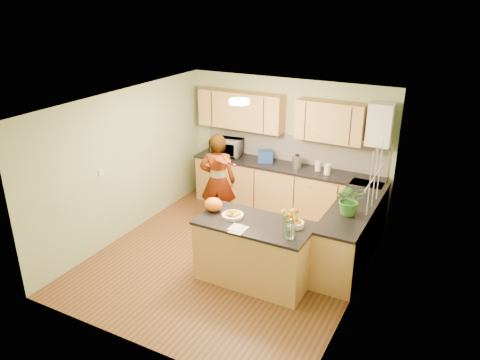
% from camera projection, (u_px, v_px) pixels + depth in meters
% --- Properties ---
extents(floor, '(4.50, 4.50, 0.00)m').
position_uv_depth(floor, '(231.00, 257.00, 7.47)').
color(floor, '#542C18').
rests_on(floor, ground).
extents(ceiling, '(4.00, 4.50, 0.02)m').
position_uv_depth(ceiling, '(229.00, 103.00, 6.53)').
color(ceiling, white).
rests_on(ceiling, wall_back).
extents(wall_back, '(4.00, 0.02, 2.50)m').
position_uv_depth(wall_back, '(287.00, 145.00, 8.84)').
color(wall_back, '#91A173').
rests_on(wall_back, floor).
extents(wall_front, '(4.00, 0.02, 2.50)m').
position_uv_depth(wall_front, '(131.00, 255.00, 5.16)').
color(wall_front, '#91A173').
rests_on(wall_front, floor).
extents(wall_left, '(0.02, 4.50, 2.50)m').
position_uv_depth(wall_left, '(126.00, 164.00, 7.86)').
color(wall_left, '#91A173').
rests_on(wall_left, floor).
extents(wall_right, '(0.02, 4.50, 2.50)m').
position_uv_depth(wall_right, '(363.00, 213.00, 6.14)').
color(wall_right, '#91A173').
rests_on(wall_right, floor).
extents(back_counter, '(3.64, 0.62, 0.94)m').
position_uv_depth(back_counter, '(285.00, 189.00, 8.85)').
color(back_counter, tan).
rests_on(back_counter, floor).
extents(right_counter, '(0.62, 2.24, 0.94)m').
position_uv_depth(right_counter, '(352.00, 233.00, 7.26)').
color(right_counter, tan).
rests_on(right_counter, floor).
extents(splashback, '(3.60, 0.02, 0.52)m').
position_uv_depth(splashback, '(292.00, 148.00, 8.81)').
color(splashback, white).
rests_on(splashback, back_counter).
extents(upper_cabinets, '(3.20, 0.34, 0.70)m').
position_uv_depth(upper_cabinets, '(276.00, 114.00, 8.55)').
color(upper_cabinets, tan).
rests_on(upper_cabinets, wall_back).
extents(boiler, '(0.40, 0.30, 0.86)m').
position_uv_depth(boiler, '(380.00, 125.00, 7.73)').
color(boiler, white).
rests_on(boiler, wall_back).
extents(window_right, '(0.01, 1.30, 1.05)m').
position_uv_depth(window_right, '(375.00, 177.00, 6.52)').
color(window_right, white).
rests_on(window_right, wall_right).
extents(light_switch, '(0.02, 0.09, 0.09)m').
position_uv_depth(light_switch, '(101.00, 173.00, 7.35)').
color(light_switch, white).
rests_on(light_switch, wall_left).
extents(ceiling_lamp, '(0.30, 0.30, 0.07)m').
position_uv_depth(ceiling_lamp, '(239.00, 102.00, 6.79)').
color(ceiling_lamp, '#FFEABF').
rests_on(ceiling_lamp, ceiling).
extents(peninsula_island, '(1.64, 0.84, 0.94)m').
position_uv_depth(peninsula_island, '(254.00, 251.00, 6.74)').
color(peninsula_island, tan).
rests_on(peninsula_island, floor).
extents(fruit_dish, '(0.31, 0.31, 0.11)m').
position_uv_depth(fruit_dish, '(233.00, 214.00, 6.69)').
color(fruit_dish, beige).
rests_on(fruit_dish, peninsula_island).
extents(orange_bowl, '(0.24, 0.24, 0.14)m').
position_uv_depth(orange_bowl, '(295.00, 223.00, 6.42)').
color(orange_bowl, beige).
rests_on(orange_bowl, peninsula_island).
extents(flower_vase, '(0.27, 0.27, 0.51)m').
position_uv_depth(flower_vase, '(291.00, 215.00, 6.03)').
color(flower_vase, silver).
rests_on(flower_vase, peninsula_island).
extents(orange_bag, '(0.30, 0.26, 0.21)m').
position_uv_depth(orange_bag, '(213.00, 204.00, 6.86)').
color(orange_bag, orange).
rests_on(orange_bag, peninsula_island).
extents(papers, '(0.20, 0.27, 0.01)m').
position_uv_depth(papers, '(238.00, 229.00, 6.35)').
color(papers, silver).
rests_on(papers, peninsula_island).
extents(violinist, '(0.74, 0.61, 1.73)m').
position_uv_depth(violinist, '(218.00, 181.00, 8.17)').
color(violinist, '#E0A689').
rests_on(violinist, floor).
extents(violin, '(0.72, 0.62, 0.18)m').
position_uv_depth(violin, '(221.00, 159.00, 7.70)').
color(violin, '#581905').
rests_on(violin, violinist).
extents(microwave, '(0.64, 0.47, 0.33)m').
position_uv_depth(microwave, '(227.00, 147.00, 9.17)').
color(microwave, white).
rests_on(microwave, back_counter).
extents(blue_box, '(0.34, 0.31, 0.23)m').
position_uv_depth(blue_box, '(266.00, 156.00, 8.83)').
color(blue_box, navy).
rests_on(blue_box, back_counter).
extents(kettle, '(0.17, 0.17, 0.32)m').
position_uv_depth(kettle, '(297.00, 161.00, 8.52)').
color(kettle, '#B4B5B9').
rests_on(kettle, back_counter).
extents(jar_cream, '(0.11, 0.11, 0.17)m').
position_uv_depth(jar_cream, '(318.00, 166.00, 8.41)').
color(jar_cream, beige).
rests_on(jar_cream, back_counter).
extents(jar_white, '(0.15, 0.15, 0.18)m').
position_uv_depth(jar_white, '(327.00, 169.00, 8.24)').
color(jar_white, white).
rests_on(jar_white, back_counter).
extents(potted_plant, '(0.52, 0.48, 0.48)m').
position_uv_depth(potted_plant, '(350.00, 199.00, 6.70)').
color(potted_plant, '#367727').
rests_on(potted_plant, right_counter).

